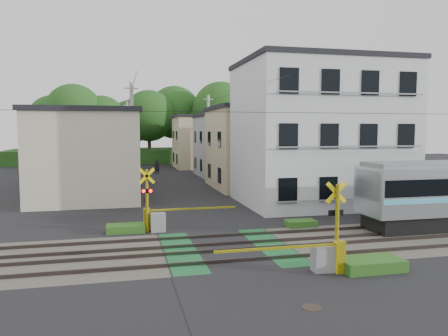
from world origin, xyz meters
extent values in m
plane|color=black|center=(0.00, 0.00, 0.00)|extent=(120.00, 120.00, 0.00)
cube|color=#47423A|center=(0.00, 0.00, 0.00)|extent=(120.00, 6.00, 0.00)
cube|color=black|center=(0.00, 0.00, 0.01)|extent=(5.20, 120.00, 0.00)
cube|color=#145126|center=(-1.90, 0.00, 0.01)|extent=(1.30, 6.00, 0.00)
cube|color=#145126|center=(1.90, 0.00, 0.01)|extent=(1.30, 6.00, 0.00)
cube|color=#3F3833|center=(0.00, -1.90, 0.07)|extent=(120.00, 0.08, 0.14)
cube|color=#3F3833|center=(0.00, -0.50, 0.07)|extent=(120.00, 0.08, 0.14)
cube|color=#3F3833|center=(0.00, 0.50, 0.07)|extent=(120.00, 0.08, 0.14)
cube|color=#3F3833|center=(0.00, 1.90, 0.07)|extent=(120.00, 0.08, 0.14)
cube|color=black|center=(9.45, 1.20, 0.26)|extent=(2.12, 1.94, 0.53)
cube|color=black|center=(7.12, 1.20, 2.29)|extent=(0.10, 2.12, 1.38)
cylinder|color=yellow|center=(3.00, -3.60, 1.50)|extent=(0.14, 0.14, 3.00)
cube|color=yellow|center=(3.00, -3.50, 2.70)|extent=(0.77, 0.05, 0.77)
cube|color=yellow|center=(3.00, -3.50, 2.70)|extent=(0.77, 0.05, 0.77)
cube|color=black|center=(3.00, -3.50, 2.00)|extent=(0.55, 0.05, 0.20)
sphere|color=#FF0C07|center=(2.84, -3.44, 2.00)|extent=(0.16, 0.16, 0.16)
sphere|color=#FF0C07|center=(3.16, -3.44, 2.00)|extent=(0.16, 0.16, 0.16)
cube|color=gray|center=(2.50, -3.60, 0.45)|extent=(0.70, 0.50, 0.90)
cube|color=yellow|center=(3.00, -3.85, 0.55)|extent=(0.30, 0.30, 1.10)
cube|color=yellow|center=(0.75, -3.85, 1.00)|extent=(4.20, 0.08, 0.08)
cylinder|color=yellow|center=(-3.00, 3.60, 1.50)|extent=(0.14, 0.14, 3.00)
cube|color=yellow|center=(-3.00, 3.50, 2.70)|extent=(0.77, 0.05, 0.77)
cube|color=yellow|center=(-3.00, 3.50, 2.70)|extent=(0.77, 0.05, 0.77)
cube|color=black|center=(-3.00, 3.50, 2.00)|extent=(0.55, 0.05, 0.20)
sphere|color=#FF0C07|center=(-3.16, 3.44, 2.00)|extent=(0.16, 0.16, 0.16)
sphere|color=#FF0C07|center=(-2.84, 3.44, 2.00)|extent=(0.16, 0.16, 0.16)
cube|color=gray|center=(-2.50, 3.60, 0.45)|extent=(0.70, 0.50, 0.90)
cube|color=yellow|center=(-3.00, 3.85, 0.55)|extent=(0.30, 0.30, 1.10)
cube|color=yellow|center=(-0.75, 3.85, 1.00)|extent=(4.20, 0.08, 0.08)
cube|color=silver|center=(8.50, 9.50, 4.50)|extent=(10.00, 8.00, 9.00)
cube|color=black|center=(8.50, 9.50, 9.15)|extent=(10.20, 8.16, 0.30)
cube|color=black|center=(4.80, 5.47, 1.50)|extent=(1.10, 0.06, 1.40)
cube|color=black|center=(7.25, 5.47, 1.50)|extent=(1.10, 0.06, 1.40)
cube|color=black|center=(9.70, 5.47, 1.50)|extent=(1.10, 0.06, 1.40)
cube|color=black|center=(12.15, 5.47, 1.50)|extent=(1.10, 0.06, 1.40)
cube|color=gray|center=(8.50, 5.25, 0.90)|extent=(9.00, 0.06, 0.08)
cube|color=black|center=(4.80, 5.47, 4.50)|extent=(1.10, 0.06, 1.40)
cube|color=black|center=(7.25, 5.47, 4.50)|extent=(1.10, 0.06, 1.40)
cube|color=black|center=(9.70, 5.47, 4.50)|extent=(1.10, 0.06, 1.40)
cube|color=black|center=(12.15, 5.47, 4.50)|extent=(1.10, 0.06, 1.40)
cube|color=gray|center=(8.50, 5.25, 3.90)|extent=(9.00, 0.06, 0.08)
cube|color=black|center=(4.80, 5.47, 7.50)|extent=(1.10, 0.06, 1.40)
cube|color=black|center=(7.25, 5.47, 7.50)|extent=(1.10, 0.06, 1.40)
cube|color=black|center=(9.70, 5.47, 7.50)|extent=(1.10, 0.06, 1.40)
cube|color=black|center=(12.15, 5.47, 7.50)|extent=(1.10, 0.06, 1.40)
cube|color=gray|center=(8.50, 5.25, 6.90)|extent=(9.00, 0.06, 0.08)
cube|color=beige|center=(-6.50, 14.00, 3.00)|extent=(7.00, 7.00, 6.00)
cube|color=black|center=(-6.50, 14.00, 6.15)|extent=(7.35, 7.35, 0.30)
cube|color=black|center=(-2.97, 12.25, 1.30)|extent=(0.06, 1.00, 1.20)
cube|color=black|center=(-2.97, 15.75, 1.30)|extent=(0.06, 1.00, 1.20)
cube|color=black|center=(-2.97, 12.25, 4.10)|extent=(0.06, 1.00, 1.20)
cube|color=black|center=(-2.97, 15.75, 4.10)|extent=(0.06, 1.00, 1.20)
cube|color=#C6B28B|center=(6.80, 18.00, 3.25)|extent=(7.00, 8.00, 6.50)
cube|color=black|center=(6.80, 18.00, 6.65)|extent=(7.35, 8.40, 0.30)
cube|color=black|center=(3.27, 16.00, 1.30)|extent=(0.06, 1.00, 1.20)
cube|color=black|center=(3.27, 20.00, 1.30)|extent=(0.06, 1.00, 1.20)
cube|color=black|center=(3.27, 16.00, 4.10)|extent=(0.06, 1.00, 1.20)
cube|color=black|center=(3.27, 20.00, 4.10)|extent=(0.06, 1.00, 1.20)
cube|color=#9A9C9F|center=(-7.00, 23.00, 2.90)|extent=(8.00, 7.00, 5.80)
cube|color=black|center=(-7.00, 23.00, 5.95)|extent=(8.40, 7.35, 0.30)
cube|color=black|center=(-2.97, 21.25, 1.30)|extent=(0.06, 1.00, 1.20)
cube|color=black|center=(-2.97, 24.75, 1.30)|extent=(0.06, 1.00, 1.20)
cube|color=black|center=(-2.97, 21.25, 4.10)|extent=(0.06, 1.00, 1.20)
cube|color=black|center=(-2.97, 24.75, 4.10)|extent=(0.06, 1.00, 1.20)
cube|color=#9A9C9F|center=(7.20, 28.00, 3.10)|extent=(7.00, 7.00, 6.20)
cube|color=black|center=(7.20, 28.00, 6.35)|extent=(7.35, 7.35, 0.30)
cube|color=black|center=(3.67, 26.25, 1.30)|extent=(0.06, 1.00, 1.20)
cube|color=black|center=(3.67, 29.75, 1.30)|extent=(0.06, 1.00, 1.20)
cube|color=black|center=(3.67, 26.25, 4.10)|extent=(0.06, 1.00, 1.20)
cube|color=black|center=(3.67, 29.75, 4.10)|extent=(0.06, 1.00, 1.20)
cube|color=beige|center=(-6.80, 33.00, 3.00)|extent=(7.00, 8.00, 6.00)
cube|color=black|center=(-6.80, 33.00, 6.15)|extent=(7.35, 8.40, 0.30)
cube|color=black|center=(-3.27, 31.00, 1.30)|extent=(0.06, 1.00, 1.20)
cube|color=black|center=(-3.27, 35.00, 1.30)|extent=(0.06, 1.00, 1.20)
cube|color=black|center=(-3.27, 31.00, 4.10)|extent=(0.06, 1.00, 1.20)
cube|color=black|center=(-3.27, 35.00, 4.10)|extent=(0.06, 1.00, 1.20)
cube|color=#C6B28B|center=(6.50, 38.00, 3.20)|extent=(8.00, 7.00, 6.40)
cube|color=black|center=(6.50, 38.00, 6.55)|extent=(8.40, 7.35, 0.30)
cube|color=black|center=(2.47, 36.25, 1.30)|extent=(0.06, 1.00, 1.20)
cube|color=black|center=(2.47, 39.75, 1.30)|extent=(0.06, 1.00, 1.20)
cube|color=black|center=(2.47, 36.25, 4.10)|extent=(0.06, 1.00, 1.20)
cube|color=black|center=(2.47, 39.75, 4.10)|extent=(0.06, 1.00, 1.20)
cube|color=#224D19|center=(0.00, 50.00, 1.00)|extent=(40.00, 10.00, 2.00)
cylinder|color=#332114|center=(-13.53, 49.35, 2.44)|extent=(0.50, 0.50, 4.88)
sphere|color=#224D19|center=(-13.53, 49.35, 6.34)|extent=(6.83, 6.83, 6.83)
cylinder|color=#332114|center=(-10.30, 45.45, 2.76)|extent=(0.50, 0.50, 5.51)
sphere|color=#224D19|center=(-10.30, 45.45, 7.17)|extent=(7.72, 7.72, 7.72)
cylinder|color=#332114|center=(-6.69, 46.22, 2.40)|extent=(0.50, 0.50, 4.80)
sphere|color=#224D19|center=(-6.69, 46.22, 6.24)|extent=(6.72, 6.72, 6.72)
cylinder|color=#332114|center=(-2.80, 49.40, 2.31)|extent=(0.50, 0.50, 4.62)
sphere|color=#224D19|center=(-2.80, 49.40, 6.00)|extent=(6.46, 6.46, 6.46)
cylinder|color=#332114|center=(-0.14, 47.26, 2.64)|extent=(0.50, 0.50, 5.29)
sphere|color=#224D19|center=(-0.14, 47.26, 6.87)|extent=(7.40, 7.40, 7.40)
cylinder|color=#332114|center=(3.99, 50.77, 2.90)|extent=(0.50, 0.50, 5.80)
sphere|color=#224D19|center=(3.99, 50.77, 7.53)|extent=(8.11, 8.11, 8.11)
cylinder|color=#332114|center=(7.49, 48.60, 2.05)|extent=(0.50, 0.50, 4.09)
sphere|color=#224D19|center=(7.49, 48.60, 5.32)|extent=(5.73, 5.73, 5.73)
cylinder|color=#332114|center=(10.03, 45.18, 2.95)|extent=(0.50, 0.50, 5.90)
sphere|color=#224D19|center=(10.03, 45.18, 7.67)|extent=(8.26, 8.26, 8.26)
cylinder|color=#332114|center=(13.48, 49.05, 2.32)|extent=(0.50, 0.50, 4.65)
sphere|color=#224D19|center=(13.48, 49.05, 6.04)|extent=(6.51, 6.51, 6.51)
cube|color=black|center=(6.00, 1.20, 5.60)|extent=(60.00, 0.02, 0.02)
cylinder|color=#A5A5A0|center=(-3.40, 13.00, 4.00)|extent=(0.26, 0.26, 8.00)
cube|color=#A5A5A0|center=(-3.40, 13.00, 7.60)|extent=(0.90, 0.08, 0.08)
cylinder|color=#A5A5A0|center=(3.60, 22.00, 4.00)|extent=(0.26, 0.26, 8.00)
cube|color=#A5A5A0|center=(3.60, 22.00, 7.60)|extent=(0.90, 0.08, 0.08)
cylinder|color=#A5A5A0|center=(-3.40, 34.00, 4.00)|extent=(0.26, 0.26, 8.00)
cube|color=#A5A5A0|center=(-3.40, 34.00, 7.60)|extent=(0.90, 0.08, 0.08)
cube|color=black|center=(-3.40, 23.50, 7.40)|extent=(0.02, 42.00, 0.02)
cube|color=black|center=(3.60, 23.50, 7.40)|extent=(0.02, 42.00, 0.02)
imported|color=black|center=(-0.38, 31.03, 0.80)|extent=(0.64, 0.48, 1.61)
cylinder|color=#2D261E|center=(0.84, -6.36, 0.01)|extent=(0.56, 0.56, 0.02)
cube|color=#2D5E1E|center=(4.20, -3.80, 0.20)|extent=(2.20, 1.20, 0.40)
cube|color=#2D5E1E|center=(-4.00, 3.90, 0.18)|extent=(1.80, 1.00, 0.36)
cube|color=#2D5E1E|center=(4.60, 3.20, 0.15)|extent=(1.50, 0.90, 0.30)
camera|label=1|loc=(-4.13, -17.00, 4.84)|focal=35.00mm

